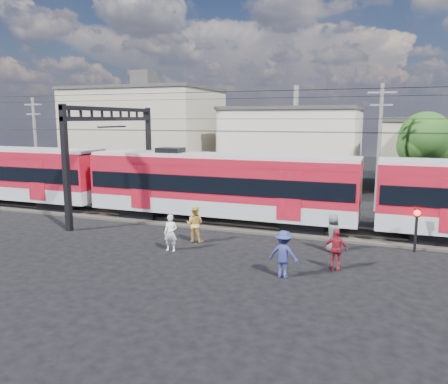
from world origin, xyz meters
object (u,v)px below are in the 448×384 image
(commuter_train, at_px, (223,184))
(pedestrian_c, at_px, (284,254))
(pedestrian_a, at_px, (171,233))
(crossing_signal, at_px, (417,222))

(commuter_train, height_order, pedestrian_c, commuter_train)
(pedestrian_a, distance_m, pedestrian_c, 6.03)
(commuter_train, bearing_deg, pedestrian_c, -54.50)
(commuter_train, height_order, pedestrian_a, commuter_train)
(crossing_signal, bearing_deg, pedestrian_c, -133.25)
(pedestrian_a, xyz_separation_m, crossing_signal, (10.88, 3.78, 0.57))
(pedestrian_a, height_order, pedestrian_c, pedestrian_c)
(pedestrian_a, relative_size, pedestrian_c, 0.92)
(commuter_train, relative_size, pedestrian_c, 26.52)
(crossing_signal, bearing_deg, commuter_train, 168.47)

